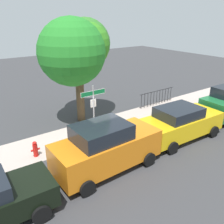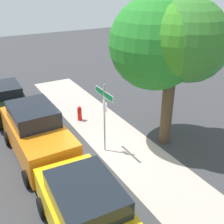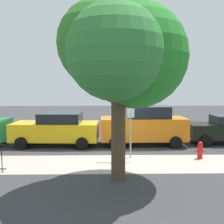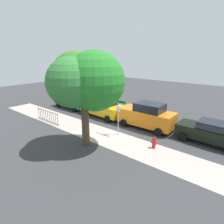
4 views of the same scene
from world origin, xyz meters
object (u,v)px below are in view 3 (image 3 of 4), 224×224
object	(u,v)px
shade_tree	(119,51)
car_orange	(144,126)
car_yellow	(57,129)
fire_hydrant	(200,150)
street_sign	(131,113)

from	to	relation	value
shade_tree	car_orange	size ratio (longest dim) A/B	1.32
car_yellow	fire_hydrant	world-z (taller)	car_yellow
car_yellow	street_sign	bearing A→B (deg)	149.31
street_sign	car_orange	bearing A→B (deg)	-110.74
car_orange	fire_hydrant	distance (m)	3.56
street_sign	car_orange	distance (m)	2.90
street_sign	car_orange	world-z (taller)	street_sign
street_sign	car_orange	size ratio (longest dim) A/B	0.64
car_yellow	fire_hydrant	bearing A→B (deg)	161.27
car_orange	shade_tree	bearing A→B (deg)	71.74
car_yellow	car_orange	bearing A→B (deg)	-176.86
shade_tree	fire_hydrant	world-z (taller)	shade_tree
car_orange	fire_hydrant	bearing A→B (deg)	126.92
street_sign	fire_hydrant	size ratio (longest dim) A/B	3.83
street_sign	shade_tree	xyz separation A→B (m)	(0.66, 2.70, 2.37)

